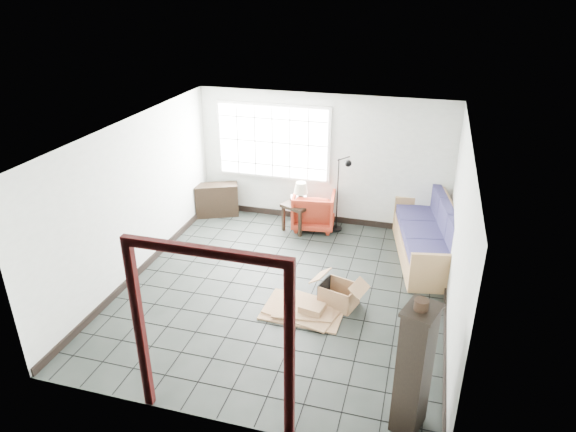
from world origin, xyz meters
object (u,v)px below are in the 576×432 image
(armchair, at_px, (314,208))
(tall_shelf, at_px, (414,369))
(futon_sofa, at_px, (430,240))
(side_table, at_px, (298,208))

(armchair, height_order, tall_shelf, tall_shelf)
(futon_sofa, distance_m, tall_shelf, 3.95)
(futon_sofa, relative_size, armchair, 2.94)
(futon_sofa, height_order, armchair, futon_sofa)
(futon_sofa, relative_size, side_table, 3.58)
(tall_shelf, bearing_deg, side_table, 137.19)
(side_table, bearing_deg, armchair, 39.54)
(side_table, xyz_separation_m, tall_shelf, (2.42, -4.41, 0.33))
(futon_sofa, height_order, tall_shelf, tall_shelf)
(armchair, height_order, side_table, armchair)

